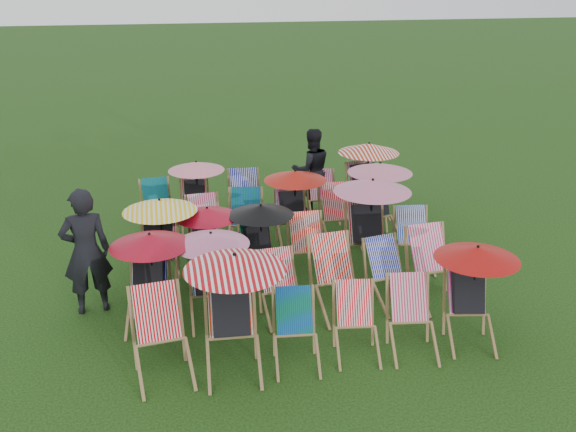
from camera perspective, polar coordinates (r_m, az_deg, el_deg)
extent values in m
plane|color=black|center=(10.09, -0.08, -5.44)|extent=(100.00, 100.00, 0.00)
cube|color=red|center=(7.88, -11.60, -8.37)|extent=(0.57, 0.45, 0.62)
cube|color=red|center=(7.84, -5.15, -8.09)|extent=(0.55, 0.42, 0.63)
cube|color=black|center=(7.80, -5.13, -8.29)|extent=(0.46, 0.48, 0.66)
sphere|color=tan|center=(7.73, -5.26, -5.65)|extent=(0.23, 0.23, 0.23)
cylinder|color=black|center=(7.62, -4.68, -6.51)|extent=(0.03, 0.03, 0.77)
cone|color=#BA0911|center=(7.46, -4.76, -4.12)|extent=(1.21, 1.21, 0.19)
cube|color=#0A7230|center=(7.97, 0.54, -8.40)|extent=(0.48, 0.37, 0.53)
cube|color=red|center=(8.19, 5.89, -7.71)|extent=(0.48, 0.38, 0.52)
cube|color=#D22A58|center=(8.34, 10.70, -7.12)|extent=(0.51, 0.40, 0.56)
cube|color=#F0309C|center=(8.69, 15.57, -6.36)|extent=(0.52, 0.43, 0.56)
cube|color=black|center=(8.65, 15.65, -6.51)|extent=(0.46, 0.47, 0.58)
sphere|color=tan|center=(8.60, 15.68, -4.40)|extent=(0.20, 0.20, 0.20)
cylinder|color=black|center=(8.52, 16.27, -5.08)|extent=(0.03, 0.03, 0.68)
cone|color=#A60C09|center=(8.39, 16.48, -3.17)|extent=(1.07, 1.07, 0.17)
cube|color=#0B068F|center=(8.95, -12.20, -5.21)|extent=(0.51, 0.41, 0.55)
cube|color=black|center=(8.91, -12.25, -5.35)|extent=(0.44, 0.45, 0.58)
sphere|color=tan|center=(8.86, -12.31, -3.31)|extent=(0.20, 0.20, 0.20)
cylinder|color=black|center=(8.75, -12.04, -3.96)|extent=(0.03, 0.03, 0.68)
cone|color=#A2091C|center=(8.63, -12.19, -2.09)|extent=(1.07, 1.07, 0.16)
cube|color=#081BA6|center=(8.92, -7.12, -5.07)|extent=(0.46, 0.34, 0.54)
cube|color=black|center=(8.88, -7.10, -5.21)|extent=(0.38, 0.40, 0.57)
sphere|color=tan|center=(8.84, -7.22, -3.22)|extent=(0.20, 0.20, 0.20)
cylinder|color=black|center=(8.74, -6.78, -3.83)|extent=(0.03, 0.03, 0.66)
cone|color=#CF6996|center=(8.62, -6.87, -2.01)|extent=(1.04, 1.04, 0.16)
cube|color=red|center=(8.95, -0.98, -4.79)|extent=(0.48, 0.38, 0.54)
cube|color=#BF0D06|center=(9.10, 3.89, -3.71)|extent=(0.57, 0.45, 0.63)
cube|color=#0810AC|center=(9.40, 8.48, -3.61)|extent=(0.53, 0.43, 0.56)
cube|color=#E62E71|center=(9.59, 12.35, -2.79)|extent=(0.56, 0.44, 0.63)
cube|color=#D02959|center=(10.01, -11.37, -2.07)|extent=(0.54, 0.43, 0.58)
cube|color=black|center=(9.96, -11.41, -2.19)|extent=(0.47, 0.48, 0.60)
sphere|color=tan|center=(9.94, -11.45, -0.28)|extent=(0.21, 0.21, 0.21)
cylinder|color=black|center=(9.81, -11.21, -0.85)|extent=(0.03, 0.03, 0.71)
cone|color=yellow|center=(9.70, -11.34, 0.92)|extent=(1.11, 1.11, 0.17)
cube|color=#EC2F6E|center=(10.02, -7.37, -2.29)|extent=(0.45, 0.34, 0.50)
cube|color=black|center=(9.98, -7.37, -2.40)|extent=(0.38, 0.39, 0.53)
sphere|color=tan|center=(9.95, -7.44, -0.73)|extent=(0.19, 0.19, 0.19)
cylinder|color=black|center=(9.86, -7.12, -1.22)|extent=(0.03, 0.03, 0.62)
cone|color=#A1091C|center=(9.75, -7.20, 0.31)|extent=(0.97, 0.97, 0.15)
cube|color=#0B7346|center=(9.94, -2.84, -2.20)|extent=(0.48, 0.39, 0.52)
cube|color=black|center=(9.91, -2.76, -2.30)|extent=(0.42, 0.43, 0.55)
sphere|color=tan|center=(9.88, -2.95, -0.58)|extent=(0.19, 0.19, 0.19)
cylinder|color=black|center=(9.80, -2.41, -1.05)|extent=(0.03, 0.03, 0.64)
cone|color=black|center=(9.69, -2.44, 0.55)|extent=(1.00, 1.00, 0.15)
cube|color=red|center=(10.09, 1.60, -1.42)|extent=(0.49, 0.36, 0.58)
cube|color=red|center=(10.38, 6.89, -0.54)|extent=(0.57, 0.45, 0.63)
cube|color=black|center=(10.33, 6.95, -0.66)|extent=(0.49, 0.50, 0.67)
sphere|color=tan|center=(10.31, 6.91, 1.37)|extent=(0.23, 0.23, 0.23)
cylinder|color=black|center=(10.20, 7.44, 0.79)|extent=(0.03, 0.03, 0.78)
cone|color=#CA678C|center=(10.08, 7.53, 2.69)|extent=(1.22, 1.22, 0.19)
cube|color=#0827AB|center=(10.60, 10.91, -0.77)|extent=(0.52, 0.41, 0.57)
cube|color=#0718A0|center=(10.97, -11.46, -0.22)|extent=(0.45, 0.33, 0.54)
cube|color=#FA3276|center=(10.99, -7.53, 0.33)|extent=(0.51, 0.39, 0.58)
cube|color=#09613B|center=(11.13, -3.77, 0.88)|extent=(0.55, 0.44, 0.60)
cube|color=#DA2B86|center=(11.27, 0.25, 0.95)|extent=(0.47, 0.35, 0.56)
cube|color=black|center=(11.22, 0.30, 0.87)|extent=(0.39, 0.41, 0.59)
sphere|color=tan|center=(11.21, 0.21, 2.52)|extent=(0.21, 0.21, 0.21)
cylinder|color=black|center=(11.11, 0.64, 2.07)|extent=(0.03, 0.03, 0.69)
cone|color=#A41409|center=(11.01, 0.65, 3.62)|extent=(1.08, 1.08, 0.17)
cube|color=red|center=(11.36, 4.32, 1.32)|extent=(0.51, 0.38, 0.60)
cube|color=#0A712A|center=(11.58, 7.55, 1.50)|extent=(0.55, 0.44, 0.59)
cube|color=black|center=(11.54, 7.67, 1.42)|extent=(0.48, 0.49, 0.62)
sphere|color=tan|center=(11.52, 7.50, 3.10)|extent=(0.22, 0.22, 0.22)
cylinder|color=black|center=(11.44, 8.11, 2.67)|extent=(0.03, 0.03, 0.72)
cone|color=#CA6786|center=(11.34, 8.19, 4.26)|extent=(1.14, 1.14, 0.18)
cube|color=#0A6F32|center=(12.09, -11.68, 1.91)|extent=(0.51, 0.40, 0.56)
cube|color=red|center=(12.11, -8.31, 2.04)|extent=(0.46, 0.35, 0.53)
cube|color=black|center=(12.07, -8.31, 1.97)|extent=(0.39, 0.40, 0.56)
sphere|color=tan|center=(12.07, -8.39, 3.43)|extent=(0.20, 0.20, 0.20)
cylinder|color=black|center=(11.96, -8.09, 3.05)|extent=(0.03, 0.03, 0.66)
cone|color=pink|center=(11.87, -8.17, 4.42)|extent=(1.03, 1.03, 0.16)
cube|color=#060B8C|center=(12.17, -3.93, 2.71)|extent=(0.53, 0.40, 0.61)
cube|color=#11079F|center=(12.25, -0.10, 2.32)|extent=(0.45, 0.35, 0.50)
cube|color=#D62A71|center=(12.43, 2.98, 2.81)|extent=(0.48, 0.37, 0.55)
cube|color=#CB2885|center=(12.67, 6.62, 3.39)|extent=(0.56, 0.44, 0.61)
cube|color=black|center=(12.63, 6.72, 3.31)|extent=(0.48, 0.49, 0.64)
sphere|color=tan|center=(12.62, 6.58, 4.90)|extent=(0.22, 0.22, 0.22)
cylinder|color=black|center=(12.53, 7.12, 4.51)|extent=(0.03, 0.03, 0.75)
cone|color=#B42409|center=(12.44, 7.19, 6.01)|extent=(1.17, 1.17, 0.18)
imported|color=black|center=(9.19, -17.52, -3.02)|extent=(0.73, 0.54, 1.82)
imported|color=black|center=(12.61, 2.10, 4.12)|extent=(0.85, 0.68, 1.65)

